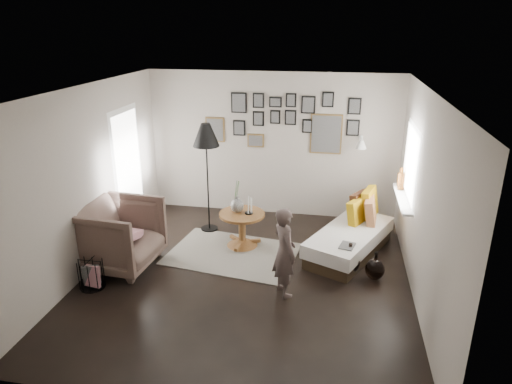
% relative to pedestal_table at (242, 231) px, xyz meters
% --- Properties ---
extents(ground, '(4.80, 4.80, 0.00)m').
position_rel_pedestal_table_xyz_m(ground, '(0.25, -0.93, -0.26)').
color(ground, black).
rests_on(ground, ground).
extents(wall_back, '(4.50, 0.00, 4.50)m').
position_rel_pedestal_table_xyz_m(wall_back, '(0.25, 1.47, 1.04)').
color(wall_back, '#A2988E').
rests_on(wall_back, ground).
extents(wall_front, '(4.50, 0.00, 4.50)m').
position_rel_pedestal_table_xyz_m(wall_front, '(0.25, -3.33, 1.04)').
color(wall_front, '#A2988E').
rests_on(wall_front, ground).
extents(wall_left, '(0.00, 4.80, 4.80)m').
position_rel_pedestal_table_xyz_m(wall_left, '(-2.00, -0.93, 1.04)').
color(wall_left, '#A2988E').
rests_on(wall_left, ground).
extents(wall_right, '(0.00, 4.80, 4.80)m').
position_rel_pedestal_table_xyz_m(wall_right, '(2.50, -0.93, 1.04)').
color(wall_right, '#A2988E').
rests_on(wall_right, ground).
extents(ceiling, '(4.80, 4.80, 0.00)m').
position_rel_pedestal_table_xyz_m(ceiling, '(0.25, -0.93, 2.34)').
color(ceiling, white).
rests_on(ceiling, wall_back).
extents(door_left, '(0.00, 2.14, 2.14)m').
position_rel_pedestal_table_xyz_m(door_left, '(-1.98, 0.27, 0.79)').
color(door_left, white).
rests_on(door_left, wall_left).
extents(window_right, '(0.15, 1.32, 1.30)m').
position_rel_pedestal_table_xyz_m(window_right, '(2.43, 0.41, 0.67)').
color(window_right, white).
rests_on(window_right, wall_right).
extents(gallery_wall, '(2.74, 0.03, 1.08)m').
position_rel_pedestal_table_xyz_m(gallery_wall, '(0.54, 1.45, 1.48)').
color(gallery_wall, brown).
rests_on(gallery_wall, wall_back).
extents(wall_sconce, '(0.18, 0.36, 0.16)m').
position_rel_pedestal_table_xyz_m(wall_sconce, '(1.80, 1.20, 1.20)').
color(wall_sconce, white).
rests_on(wall_sconce, wall_back).
extents(rug, '(2.09, 1.60, 0.01)m').
position_rel_pedestal_table_xyz_m(rug, '(-0.09, -0.31, -0.26)').
color(rug, beige).
rests_on(rug, ground).
extents(pedestal_table, '(0.72, 0.72, 0.57)m').
position_rel_pedestal_table_xyz_m(pedestal_table, '(0.00, 0.00, 0.00)').
color(pedestal_table, brown).
rests_on(pedestal_table, ground).
extents(vase, '(0.21, 0.21, 0.52)m').
position_rel_pedestal_table_xyz_m(vase, '(-0.08, 0.02, 0.46)').
color(vase, black).
rests_on(vase, pedestal_table).
extents(candles, '(0.12, 0.12, 0.27)m').
position_rel_pedestal_table_xyz_m(candles, '(0.11, -0.00, 0.44)').
color(candles, black).
rests_on(candles, pedestal_table).
extents(daybed, '(1.43, 1.91, 0.86)m').
position_rel_pedestal_table_xyz_m(daybed, '(1.68, 0.11, 0.00)').
color(daybed, black).
rests_on(daybed, ground).
extents(magazine_on_daybed, '(0.26, 0.31, 0.01)m').
position_rel_pedestal_table_xyz_m(magazine_on_daybed, '(1.63, -0.52, 0.14)').
color(magazine_on_daybed, black).
rests_on(magazine_on_daybed, daybed).
extents(armchair, '(1.16, 1.14, 0.99)m').
position_rel_pedestal_table_xyz_m(armchair, '(-1.63, -0.94, 0.23)').
color(armchair, brown).
rests_on(armchair, ground).
extents(armchair_cushion, '(0.50, 0.51, 0.20)m').
position_rel_pedestal_table_xyz_m(armchair_cushion, '(-1.60, -0.89, 0.22)').
color(armchair_cushion, beige).
rests_on(armchair_cushion, armchair).
extents(floor_lamp, '(0.44, 0.44, 1.86)m').
position_rel_pedestal_table_xyz_m(floor_lamp, '(-0.69, 0.50, 1.34)').
color(floor_lamp, black).
rests_on(floor_lamp, ground).
extents(magazine_basket, '(0.33, 0.33, 0.40)m').
position_rel_pedestal_table_xyz_m(magazine_basket, '(-1.74, -1.57, -0.06)').
color(magazine_basket, black).
rests_on(magazine_basket, ground).
extents(demijohn_large, '(0.31, 0.31, 0.46)m').
position_rel_pedestal_table_xyz_m(demijohn_large, '(1.68, -0.55, -0.09)').
color(demijohn_large, black).
rests_on(demijohn_large, ground).
extents(demijohn_small, '(0.27, 0.27, 0.42)m').
position_rel_pedestal_table_xyz_m(demijohn_small, '(2.03, -0.67, -0.11)').
color(demijohn_small, black).
rests_on(demijohn_small, ground).
extents(child, '(0.48, 0.53, 1.22)m').
position_rel_pedestal_table_xyz_m(child, '(0.82, -1.25, 0.35)').
color(child, '#544442').
rests_on(child, ground).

